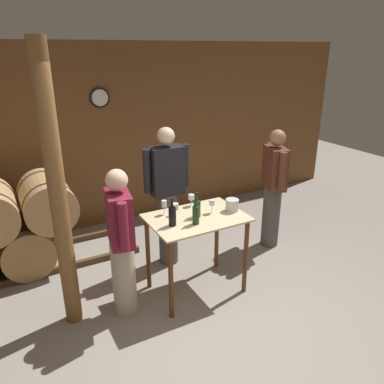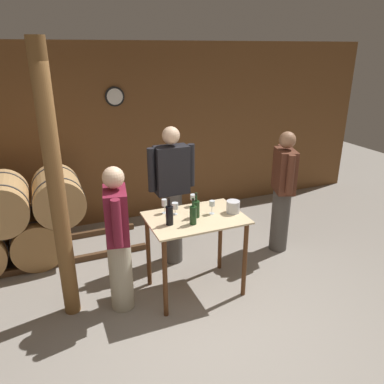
{
  "view_description": "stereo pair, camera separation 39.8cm",
  "coord_description": "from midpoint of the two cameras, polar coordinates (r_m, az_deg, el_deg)",
  "views": [
    {
      "loc": [
        -1.69,
        -2.42,
        2.6
      ],
      "look_at": [
        0.09,
        0.83,
        1.17
      ],
      "focal_mm": 35.0,
      "sensor_mm": 36.0,
      "label": 1
    },
    {
      "loc": [
        -1.33,
        -2.59,
        2.6
      ],
      "look_at": [
        0.09,
        0.83,
        1.17
      ],
      "focal_mm": 35.0,
      "sensor_mm": 36.0,
      "label": 2
    }
  ],
  "objects": [
    {
      "name": "wine_glass_near_left",
      "position": [
        4.03,
        -1.45,
        -1.78
      ],
      "size": [
        0.06,
        0.06,
        0.16
      ],
      "color": "silver",
      "rests_on": "tasting_table"
    },
    {
      "name": "person_host",
      "position": [
        5.06,
        15.87,
        0.23
      ],
      "size": [
        0.34,
        0.56,
        1.64
      ],
      "color": "#4C4742",
      "rests_on": "ground_plane"
    },
    {
      "name": "tasting_table",
      "position": [
        4.07,
        3.35,
        -6.22
      ],
      "size": [
        1.03,
        0.71,
        0.92
      ],
      "color": "beige",
      "rests_on": "ground_plane"
    },
    {
      "name": "wine_bottle_center",
      "position": [
        3.95,
        3.51,
        -2.57
      ],
      "size": [
        0.08,
        0.08,
        0.27
      ],
      "color": "#193819",
      "rests_on": "tasting_table"
    },
    {
      "name": "ice_bucket",
      "position": [
        4.12,
        9.03,
        -2.3
      ],
      "size": [
        0.15,
        0.15,
        0.13
      ],
      "color": "silver",
      "rests_on": "tasting_table"
    },
    {
      "name": "wine_glass_near_right",
      "position": [
        4.22,
        2.89,
        -0.89
      ],
      "size": [
        0.07,
        0.07,
        0.14
      ],
      "color": "silver",
      "rests_on": "tasting_table"
    },
    {
      "name": "wine_bottle_far_left",
      "position": [
        3.78,
        -0.45,
        -3.55
      ],
      "size": [
        0.08,
        0.08,
        0.3
      ],
      "color": "black",
      "rests_on": "tasting_table"
    },
    {
      "name": "person_visitor_bearded",
      "position": [
        3.8,
        -8.27,
        -7.0
      ],
      "size": [
        0.29,
        0.58,
        1.57
      ],
      "color": "#B7AD93",
      "rests_on": "ground_plane"
    },
    {
      "name": "ground_plane",
      "position": [
        3.92,
        6.82,
        -20.64
      ],
      "size": [
        14.0,
        14.0,
        0.0
      ],
      "primitive_type": "plane",
      "color": "gray"
    },
    {
      "name": "wine_glass_near_center",
      "position": [
        4.01,
        0.22,
        -2.23
      ],
      "size": [
        0.07,
        0.07,
        0.13
      ],
      "color": "silver",
      "rests_on": "tasting_table"
    },
    {
      "name": "wine_glass_far_side",
      "position": [
        4.04,
        5.9,
        -1.9
      ],
      "size": [
        0.06,
        0.06,
        0.15
      ],
      "color": "silver",
      "rests_on": "tasting_table"
    },
    {
      "name": "wine_bottle_left",
      "position": [
        3.79,
        3.12,
        -3.52
      ],
      "size": [
        0.07,
        0.07,
        0.28
      ],
      "color": "#193819",
      "rests_on": "tasting_table"
    },
    {
      "name": "wooden_post",
      "position": [
        3.63,
        -17.04,
        0.01
      ],
      "size": [
        0.16,
        0.16,
        2.7
      ],
      "color": "brown",
      "rests_on": "ground_plane"
    },
    {
      "name": "back_wall",
      "position": [
        5.81,
        -7.01,
        8.57
      ],
      "size": [
        8.4,
        0.08,
        2.7
      ],
      "color": "brown",
      "rests_on": "ground_plane"
    },
    {
      "name": "person_visitor_with_scarf",
      "position": [
        4.57,
        -0.57,
        -0.29
      ],
      "size": [
        0.59,
        0.24,
        1.76
      ],
      "color": "#4C4742",
      "rests_on": "ground_plane"
    }
  ]
}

